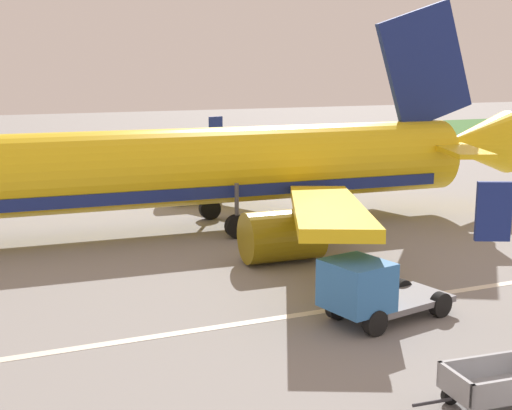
{
  "coord_description": "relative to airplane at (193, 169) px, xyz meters",
  "views": [
    {
      "loc": [
        -12.62,
        -9.86,
        8.0
      ],
      "look_at": [
        -2.43,
        14.16,
        2.8
      ],
      "focal_mm": 49.84,
      "sensor_mm": 36.0,
      "label": 1
    }
  ],
  "objects": [
    {
      "name": "airplane",
      "position": [
        0.0,
        0.0,
        0.0
      ],
      "size": [
        37.63,
        30.26,
        11.34
      ],
      "color": "yellow",
      "rests_on": "ground"
    },
    {
      "name": "service_truck_beside_carts",
      "position": [
        1.04,
        -14.25,
        -1.95
      ],
      "size": [
        4.67,
        2.75,
        2.1
      ],
      "color": "slate",
      "rests_on": "ground"
    },
    {
      "name": "apron_stripe",
      "position": [
        2.21,
        -12.72,
        -3.05
      ],
      "size": [
        120.0,
        0.36,
        0.01
      ],
      "primitive_type": "cube",
      "color": "silver",
      "rests_on": "ground"
    },
    {
      "name": "baggage_cart_third_in_row",
      "position": [
        0.9,
        -20.25,
        -2.45
      ],
      "size": [
        3.6,
        1.59,
        1.07
      ],
      "color": "gray",
      "rests_on": "ground"
    },
    {
      "name": "grass_strip",
      "position": [
        2.21,
        37.11,
        -3.02
      ],
      "size": [
        220.0,
        28.0,
        0.06
      ],
      "primitive_type": "cube",
      "color": "#3D7033",
      "rests_on": "ground"
    }
  ]
}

